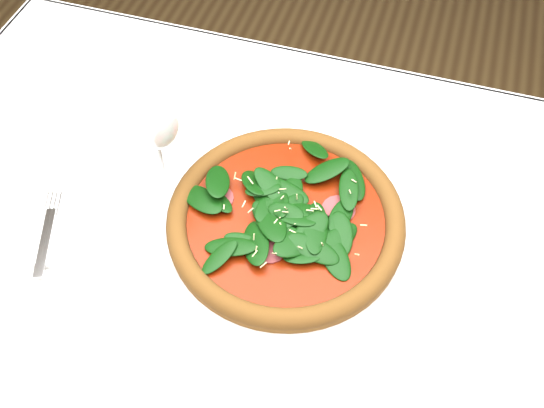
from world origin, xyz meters
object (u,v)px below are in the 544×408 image
(pizza, at_px, (286,217))
(napkin, at_px, (47,245))
(plate, at_px, (285,226))
(wine_glass, at_px, (152,120))

(pizza, bearing_deg, napkin, -157.76)
(plate, distance_m, wine_glass, 0.23)
(plate, relative_size, napkin, 2.67)
(plate, height_order, napkin, plate)
(pizza, distance_m, napkin, 0.33)
(pizza, xyz_separation_m, napkin, (-0.31, -0.13, -0.02))
(napkin, bearing_deg, wine_glass, 54.44)
(pizza, bearing_deg, plate, 0.00)
(pizza, relative_size, wine_glass, 2.09)
(wine_glass, bearing_deg, plate, -8.76)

